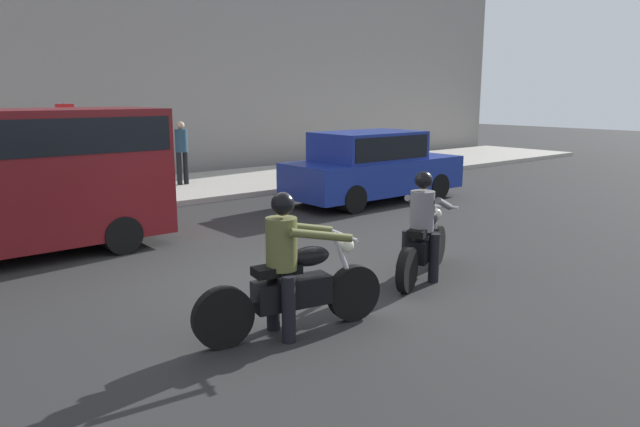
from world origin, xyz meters
TOP-DOWN VIEW (x-y plane):
  - ground_plane at (0.00, 0.00)m, footprint 80.00×80.00m
  - sidewalk_slab at (0.00, 8.00)m, footprint 40.00×4.40m
  - motorcycle_with_rider_olive at (-0.85, -1.85)m, footprint 2.25×0.77m
  - motorcycle_with_rider_gray at (1.82, -1.43)m, footprint 1.94×1.03m
  - parked_sedan_cobalt_blue at (5.58, 3.43)m, footprint 4.67×1.82m
  - street_sign_post at (-0.05, 8.43)m, footprint 0.44×0.08m
  - pedestrian_bystander at (2.86, 8.13)m, footprint 0.34×0.34m

SIDE VIEW (x-z plane):
  - ground_plane at x=0.00m, z-range 0.00..0.00m
  - sidewalk_slab at x=0.00m, z-range 0.00..0.14m
  - motorcycle_with_rider_gray at x=1.82m, z-range -0.14..1.42m
  - motorcycle_with_rider_olive at x=-0.85m, z-range -0.15..1.45m
  - parked_sedan_cobalt_blue at x=5.58m, z-range 0.02..1.74m
  - pedestrian_bystander at x=2.86m, z-range 0.29..2.02m
  - street_sign_post at x=-0.05m, z-range 0.39..2.65m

